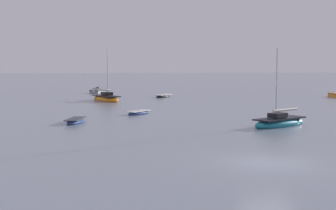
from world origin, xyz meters
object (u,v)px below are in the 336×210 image
(sailboat_moored_0, at_px, (280,122))
(rowboat_moored_3, at_px, (139,113))
(sailboat_moored_1, at_px, (106,98))
(motorboat_moored_0, at_px, (98,92))
(rowboat_moored_1, at_px, (163,96))
(rowboat_moored_2, at_px, (75,121))

(sailboat_moored_0, height_order, rowboat_moored_3, sailboat_moored_0)
(rowboat_moored_3, relative_size, sailboat_moored_1, 0.39)
(motorboat_moored_0, relative_size, rowboat_moored_1, 1.38)
(sailboat_moored_0, relative_size, rowboat_moored_2, 1.84)
(sailboat_moored_0, xyz_separation_m, motorboat_moored_0, (-13.11, 47.32, -0.04))
(motorboat_moored_0, relative_size, sailboat_moored_1, 0.69)
(sailboat_moored_0, distance_m, rowboat_moored_1, 34.57)
(sailboat_moored_0, relative_size, rowboat_moored_3, 2.16)
(sailboat_moored_0, distance_m, sailboat_moored_1, 31.04)
(sailboat_moored_1, bearing_deg, rowboat_moored_1, 101.21)
(rowboat_moored_1, relative_size, rowboat_moored_3, 1.30)
(motorboat_moored_0, bearing_deg, sailboat_moored_0, 46.27)
(rowboat_moored_2, relative_size, rowboat_moored_3, 1.18)
(rowboat_moored_1, height_order, sailboat_moored_1, sailboat_moored_1)
(motorboat_moored_0, xyz_separation_m, rowboat_moored_3, (3.23, -36.77, -0.11))
(rowboat_moored_1, xyz_separation_m, rowboat_moored_3, (-6.60, -23.87, -0.03))
(rowboat_moored_2, bearing_deg, motorboat_moored_0, -169.37)
(sailboat_moored_0, height_order, sailboat_moored_1, sailboat_moored_1)
(motorboat_moored_0, xyz_separation_m, rowboat_moored_1, (9.83, -12.90, -0.07))
(rowboat_moored_3, height_order, sailboat_moored_1, sailboat_moored_1)
(motorboat_moored_0, height_order, sailboat_moored_1, sailboat_moored_1)
(rowboat_moored_1, bearing_deg, rowboat_moored_3, 23.34)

